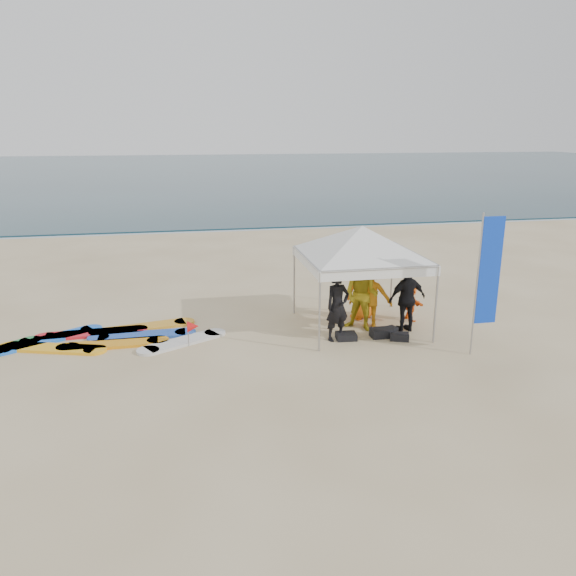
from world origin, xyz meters
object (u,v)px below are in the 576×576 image
(person_yellow, at_px, (362,295))
(marker_pennant, at_px, (193,327))
(person_orange_b, at_px, (362,287))
(canopy_tent, at_px, (362,226))
(person_seated, at_px, (411,302))
(person_black_a, at_px, (337,306))
(person_orange_a, at_px, (371,294))
(feather_flag, at_px, (488,273))
(person_black_b, at_px, (407,299))
(surfboard_spread, at_px, (98,340))

(person_yellow, bearing_deg, marker_pennant, -136.14)
(person_orange_b, distance_m, canopy_tent, 1.93)
(marker_pennant, bearing_deg, person_seated, 7.45)
(person_black_a, bearing_deg, person_orange_a, 17.77)
(person_yellow, relative_size, person_orange_a, 1.09)
(person_black_a, height_order, person_seated, person_black_a)
(person_black_a, distance_m, feather_flag, 3.58)
(person_orange_b, bearing_deg, canopy_tent, 41.52)
(person_orange_a, bearing_deg, person_black_b, 165.32)
(canopy_tent, height_order, marker_pennant, canopy_tent)
(person_black_a, height_order, person_black_b, person_black_b)
(person_black_a, height_order, surfboard_spread, person_black_a)
(person_yellow, bearing_deg, feather_flag, -3.11)
(person_black_b, bearing_deg, feather_flag, 113.46)
(person_orange_b, bearing_deg, person_black_a, 28.21)
(surfboard_spread, bearing_deg, person_black_b, -5.85)
(person_black_b, bearing_deg, person_seated, -129.61)
(person_yellow, relative_size, person_orange_b, 1.06)
(person_seated, height_order, feather_flag, feather_flag)
(person_seated, xyz_separation_m, canopy_tent, (-1.55, -0.23, 2.18))
(canopy_tent, distance_m, feather_flag, 3.30)
(person_black_a, height_order, marker_pennant, person_black_a)
(person_orange_b, bearing_deg, person_orange_a, 67.48)
(person_black_a, distance_m, marker_pennant, 3.55)
(person_orange_a, bearing_deg, person_seated, -148.55)
(person_orange_b, height_order, surfboard_spread, person_orange_b)
(person_black_b, xyz_separation_m, person_orange_b, (-0.80, 1.21, 0.02))
(canopy_tent, relative_size, surfboard_spread, 0.67)
(person_orange_b, relative_size, marker_pennant, 2.83)
(person_orange_a, distance_m, person_black_b, 0.96)
(person_orange_a, height_order, canopy_tent, canopy_tent)
(person_yellow, distance_m, surfboard_spread, 6.74)
(person_black_b, distance_m, person_orange_b, 1.45)
(person_black_a, relative_size, person_black_b, 1.00)
(person_orange_a, relative_size, person_black_b, 1.00)
(person_yellow, relative_size, surfboard_spread, 0.31)
(feather_flag, height_order, surfboard_spread, feather_flag)
(person_black_b, bearing_deg, canopy_tent, -36.17)
(person_orange_a, xyz_separation_m, person_seated, (1.24, 0.23, -0.37))
(person_orange_a, relative_size, person_orange_b, 0.97)
(person_seated, relative_size, surfboard_spread, 0.17)
(person_yellow, bearing_deg, person_black_a, -104.58)
(person_orange_a, bearing_deg, marker_pennant, 27.82)
(feather_flag, relative_size, surfboard_spread, 0.54)
(person_orange_a, bearing_deg, person_orange_b, -67.23)
(person_yellow, height_order, person_orange_a, person_yellow)
(person_orange_a, bearing_deg, canopy_tent, 21.91)
(person_yellow, xyz_separation_m, person_orange_a, (0.34, 0.24, -0.08))
(person_black_b, distance_m, marker_pennant, 5.46)
(person_orange_b, bearing_deg, person_seated, 137.24)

